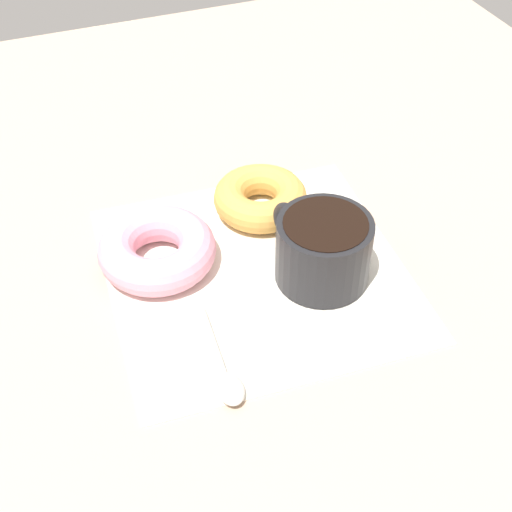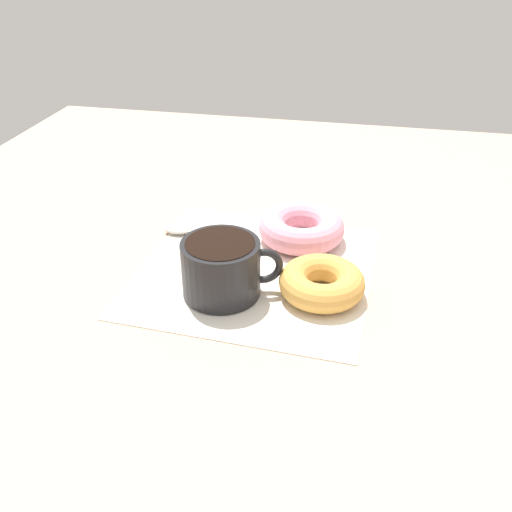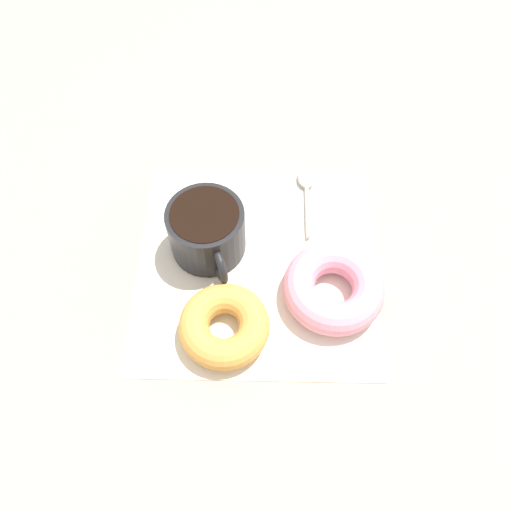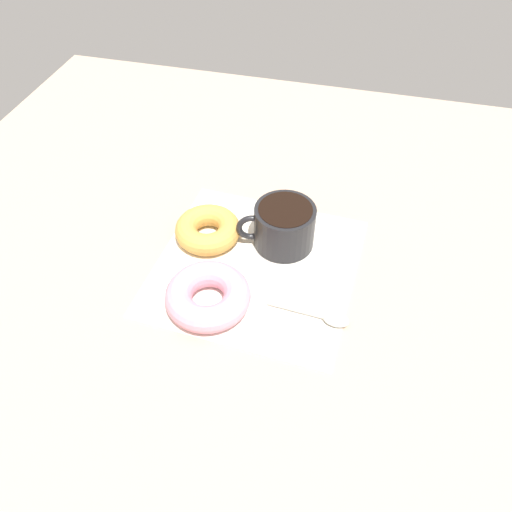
% 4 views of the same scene
% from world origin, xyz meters
% --- Properties ---
extents(ground_plane, '(1.20, 1.20, 0.02)m').
position_xyz_m(ground_plane, '(0.00, 0.00, -0.01)').
color(ground_plane, tan).
extents(napkin, '(0.31, 0.31, 0.00)m').
position_xyz_m(napkin, '(0.01, 0.03, 0.00)').
color(napkin, white).
rests_on(napkin, ground_plane).
extents(coffee_cup, '(0.12, 0.09, 0.07)m').
position_xyz_m(coffee_cup, '(0.04, 0.08, 0.04)').
color(coffee_cup, black).
rests_on(coffee_cup, napkin).
extents(donut_near_cup, '(0.12, 0.12, 0.04)m').
position_xyz_m(donut_near_cup, '(-0.03, -0.06, 0.02)').
color(donut_near_cup, pink).
rests_on(donut_near_cup, napkin).
extents(donut_far, '(0.10, 0.10, 0.03)m').
position_xyz_m(donut_far, '(-0.08, 0.06, 0.02)').
color(donut_far, gold).
rests_on(donut_far, napkin).
extents(spoon, '(0.12, 0.03, 0.01)m').
position_xyz_m(spoon, '(0.13, -0.05, 0.01)').
color(spoon, '#B7B2A8').
rests_on(spoon, napkin).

